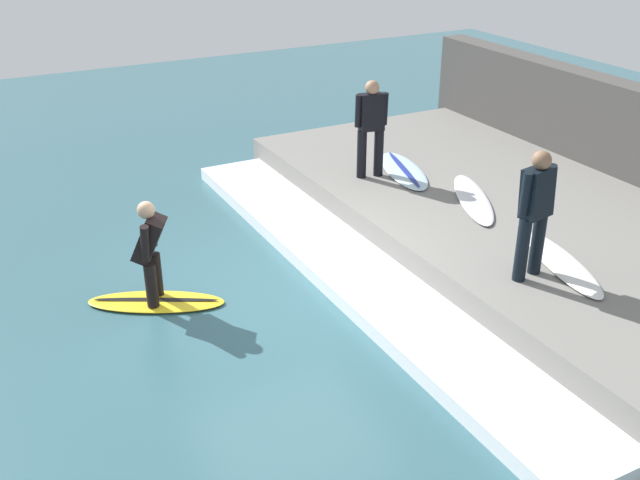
{
  "coord_description": "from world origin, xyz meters",
  "views": [
    {
      "loc": [
        -3.59,
        -7.66,
        4.93
      ],
      "look_at": [
        0.46,
        0.0,
        0.7
      ],
      "focal_mm": 42.0,
      "sensor_mm": 36.0,
      "label": 1
    }
  ],
  "objects_px": {
    "surfer_riding": "(150,247)",
    "surfboard_spare": "(473,199)",
    "surfboard_riding": "(156,302)",
    "surfboard_waiting_near": "(404,170)",
    "surfboard_waiting_far": "(562,263)",
    "surfer_waiting_far": "(535,208)",
    "surfer_waiting_near": "(371,124)"
  },
  "relations": [
    {
      "from": "surfer_riding",
      "to": "surfboard_spare",
      "type": "bearing_deg",
      "value": -1.72
    },
    {
      "from": "surfboard_riding",
      "to": "surfboard_waiting_near",
      "type": "distance_m",
      "value": 4.86
    },
    {
      "from": "surfboard_riding",
      "to": "surfer_riding",
      "type": "relative_size",
      "value": 1.33
    },
    {
      "from": "surfer_riding",
      "to": "surfboard_spare",
      "type": "height_order",
      "value": "surfer_riding"
    },
    {
      "from": "surfboard_riding",
      "to": "surfboard_waiting_far",
      "type": "bearing_deg",
      "value": -27.06
    },
    {
      "from": "surfboard_waiting_near",
      "to": "surfboard_waiting_far",
      "type": "xyz_separation_m",
      "value": [
        -0.07,
        -3.68,
        -0.0
      ]
    },
    {
      "from": "surfboard_waiting_near",
      "to": "surfer_waiting_far",
      "type": "distance_m",
      "value": 3.84
    },
    {
      "from": "surfer_waiting_far",
      "to": "surfboard_spare",
      "type": "bearing_deg",
      "value": 67.36
    },
    {
      "from": "surfer_riding",
      "to": "surfboard_spare",
      "type": "relative_size",
      "value": 0.69
    },
    {
      "from": "surfer_waiting_near",
      "to": "surfer_waiting_far",
      "type": "xyz_separation_m",
      "value": [
        -0.06,
        -3.8,
        0.02
      ]
    },
    {
      "from": "surfer_waiting_far",
      "to": "surfboard_spare",
      "type": "xyz_separation_m",
      "value": [
        0.91,
        2.19,
        -0.88
      ]
    },
    {
      "from": "surfboard_riding",
      "to": "surfboard_waiting_near",
      "type": "relative_size",
      "value": 0.95
    },
    {
      "from": "surfboard_spare",
      "to": "surfboard_riding",
      "type": "bearing_deg",
      "value": 178.28
    },
    {
      "from": "surfer_waiting_far",
      "to": "surfboard_waiting_far",
      "type": "bearing_deg",
      "value": -0.13
    },
    {
      "from": "surfer_riding",
      "to": "surfer_waiting_near",
      "type": "distance_m",
      "value": 4.35
    },
    {
      "from": "surfer_waiting_near",
      "to": "surfboard_spare",
      "type": "xyz_separation_m",
      "value": [
        0.85,
        -1.61,
        -0.85
      ]
    },
    {
      "from": "surfboard_waiting_near",
      "to": "surfboard_waiting_far",
      "type": "height_order",
      "value": "surfboard_waiting_near"
    },
    {
      "from": "surfer_waiting_far",
      "to": "surfboard_waiting_near",
      "type": "bearing_deg",
      "value": 79.95
    },
    {
      "from": "surfboard_waiting_near",
      "to": "surfboard_spare",
      "type": "distance_m",
      "value": 1.52
    },
    {
      "from": "surfer_waiting_far",
      "to": "surfboard_waiting_far",
      "type": "distance_m",
      "value": 1.05
    },
    {
      "from": "surfboard_riding",
      "to": "surfer_waiting_near",
      "type": "bearing_deg",
      "value": 19.78
    },
    {
      "from": "surfboard_spare",
      "to": "surfboard_waiting_far",
      "type": "bearing_deg",
      "value": -98.5
    },
    {
      "from": "surfer_riding",
      "to": "surfboard_spare",
      "type": "xyz_separation_m",
      "value": [
        4.9,
        -0.15,
        -0.26
      ]
    },
    {
      "from": "surfboard_spare",
      "to": "surfboard_waiting_near",
      "type": "bearing_deg",
      "value": 99.9
    },
    {
      "from": "surfer_waiting_far",
      "to": "surfer_riding",
      "type": "bearing_deg",
      "value": 149.64
    },
    {
      "from": "surfboard_waiting_near",
      "to": "surfboard_spare",
      "type": "bearing_deg",
      "value": -80.1
    },
    {
      "from": "surfer_riding",
      "to": "surfer_waiting_far",
      "type": "bearing_deg",
      "value": -30.36
    },
    {
      "from": "surfer_waiting_near",
      "to": "surfer_waiting_far",
      "type": "height_order",
      "value": "surfer_waiting_far"
    },
    {
      "from": "surfboard_waiting_far",
      "to": "surfboard_spare",
      "type": "relative_size",
      "value": 0.96
    },
    {
      "from": "surfboard_riding",
      "to": "surfer_waiting_far",
      "type": "height_order",
      "value": "surfer_waiting_far"
    },
    {
      "from": "surfboard_waiting_far",
      "to": "surfboard_waiting_near",
      "type": "bearing_deg",
      "value": 88.96
    },
    {
      "from": "surfboard_riding",
      "to": "surfboard_spare",
      "type": "xyz_separation_m",
      "value": [
        4.9,
        -0.15,
        0.52
      ]
    }
  ]
}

